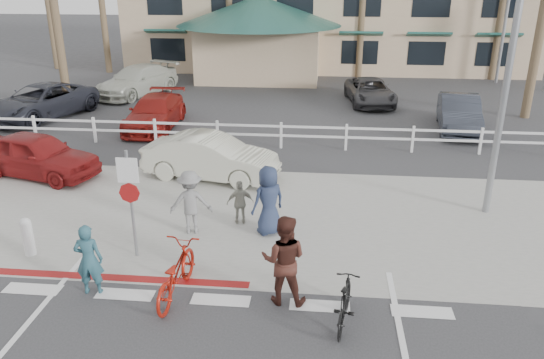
# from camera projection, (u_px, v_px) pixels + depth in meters

# --- Properties ---
(ground) EXTENTS (140.00, 140.00, 0.00)m
(ground) POSITION_uv_depth(u_px,v_px,m) (215.00, 319.00, 10.18)
(ground) COLOR #333335
(sidewalk_plaza) EXTENTS (22.00, 7.00, 0.01)m
(sidewalk_plaza) POSITION_uv_depth(u_px,v_px,m) (248.00, 217.00, 14.34)
(sidewalk_plaza) COLOR gray
(sidewalk_plaza) RESTS_ON ground
(cross_street) EXTENTS (40.00, 5.00, 0.01)m
(cross_street) POSITION_uv_depth(u_px,v_px,m) (264.00, 166.00, 18.04)
(cross_street) COLOR #333335
(cross_street) RESTS_ON ground
(parking_lot) EXTENTS (50.00, 16.00, 0.01)m
(parking_lot) POSITION_uv_depth(u_px,v_px,m) (285.00, 102.00, 26.82)
(parking_lot) COLOR #333335
(parking_lot) RESTS_ON ground
(curb_red) EXTENTS (7.00, 0.25, 0.02)m
(curb_red) POSITION_uv_depth(u_px,v_px,m) (91.00, 276.00, 11.56)
(curb_red) COLOR maroon
(curb_red) RESTS_ON ground
(rail_fence) EXTENTS (29.40, 0.16, 1.00)m
(rail_fence) POSITION_uv_depth(u_px,v_px,m) (284.00, 136.00, 19.66)
(rail_fence) COLOR silver
(rail_fence) RESTS_ON ground
(sign_post) EXTENTS (0.50, 0.10, 2.90)m
(sign_post) POSITION_uv_depth(u_px,v_px,m) (131.00, 199.00, 11.89)
(sign_post) COLOR gray
(sign_post) RESTS_ON ground
(bollard_0) EXTENTS (0.26, 0.26, 0.95)m
(bollard_0) POSITION_uv_depth(u_px,v_px,m) (28.00, 237.00, 12.30)
(bollard_0) COLOR silver
(bollard_0) RESTS_ON ground
(streetlight_0) EXTENTS (0.60, 2.00, 9.00)m
(streetlight_0) POSITION_uv_depth(u_px,v_px,m) (513.00, 46.00, 13.00)
(streetlight_0) COLOR gray
(streetlight_0) RESTS_ON ground
(bike_red) EXTENTS (0.89, 2.09, 1.07)m
(bike_red) POSITION_uv_depth(u_px,v_px,m) (175.00, 273.00, 10.72)
(bike_red) COLOR #9C170B
(bike_red) RESTS_ON ground
(rider_red) EXTENTS (0.61, 0.44, 1.56)m
(rider_red) POSITION_uv_depth(u_px,v_px,m) (89.00, 260.00, 10.73)
(rider_red) COLOR #28525F
(rider_red) RESTS_ON ground
(bike_black) EXTENTS (0.70, 1.61, 0.94)m
(bike_black) POSITION_uv_depth(u_px,v_px,m) (345.00, 303.00, 9.87)
(bike_black) COLOR black
(bike_black) RESTS_ON ground
(rider_black) EXTENTS (0.96, 0.77, 1.88)m
(rider_black) POSITION_uv_depth(u_px,v_px,m) (284.00, 260.00, 10.39)
(rider_black) COLOR #411F18
(rider_black) RESTS_ON ground
(pedestrian_a) EXTENTS (1.16, 0.79, 1.66)m
(pedestrian_a) POSITION_uv_depth(u_px,v_px,m) (191.00, 202.00, 13.24)
(pedestrian_a) COLOR slate
(pedestrian_a) RESTS_ON ground
(pedestrian_child) EXTENTS (0.75, 0.44, 1.20)m
(pedestrian_child) POSITION_uv_depth(u_px,v_px,m) (240.00, 203.00, 13.77)
(pedestrian_child) COLOR #A2A092
(pedestrian_child) RESTS_ON ground
(pedestrian_b) EXTENTS (1.04, 0.98, 1.79)m
(pedestrian_b) POSITION_uv_depth(u_px,v_px,m) (268.00, 201.00, 13.17)
(pedestrian_b) COLOR #222D48
(pedestrian_b) RESTS_ON ground
(car_white_sedan) EXTENTS (4.50, 2.29, 1.41)m
(car_white_sedan) POSITION_uv_depth(u_px,v_px,m) (211.00, 157.00, 16.77)
(car_white_sedan) COLOR beige
(car_white_sedan) RESTS_ON ground
(car_red_compact) EXTENTS (4.45, 2.69, 1.42)m
(car_red_compact) POSITION_uv_depth(u_px,v_px,m) (37.00, 155.00, 16.99)
(car_red_compact) COLOR maroon
(car_red_compact) RESTS_ON ground
(lot_car_0) EXTENTS (4.09, 5.87, 1.49)m
(lot_car_0) POSITION_uv_depth(u_px,v_px,m) (41.00, 102.00, 23.61)
(lot_car_0) COLOR #23252E
(lot_car_0) RESTS_ON ground
(lot_car_1) EXTENTS (1.95, 4.61, 1.33)m
(lot_car_1) POSITION_uv_depth(u_px,v_px,m) (155.00, 112.00, 22.16)
(lot_car_1) COLOR maroon
(lot_car_1) RESTS_ON ground
(lot_car_3) EXTENTS (2.09, 4.53, 1.44)m
(lot_car_3) POSITION_uv_depth(u_px,v_px,m) (459.00, 113.00, 21.82)
(lot_car_3) COLOR #2A2E38
(lot_car_3) RESTS_ON ground
(lot_car_4) EXTENTS (3.87, 5.64, 1.52)m
(lot_car_4) POSITION_uv_depth(u_px,v_px,m) (137.00, 81.00, 27.96)
(lot_car_4) COLOR beige
(lot_car_4) RESTS_ON ground
(lot_car_5) EXTENTS (2.53, 4.61, 1.22)m
(lot_car_5) POSITION_uv_depth(u_px,v_px,m) (370.00, 91.00, 26.19)
(lot_car_5) COLOR #39393C
(lot_car_5) RESTS_ON ground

